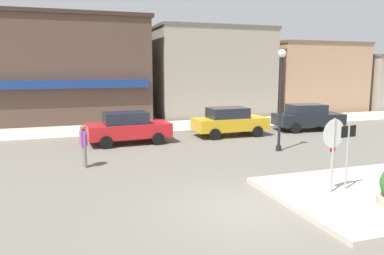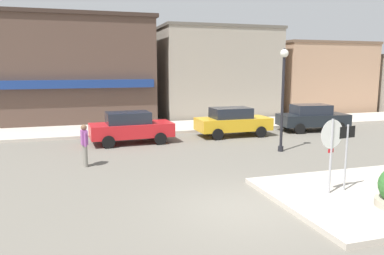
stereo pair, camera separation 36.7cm
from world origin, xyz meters
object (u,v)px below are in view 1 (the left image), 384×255
(stop_sign, at_px, (333,146))
(parked_car_nearest, at_px, (128,127))
(parked_car_third, at_px, (308,117))
(pedestrian_crossing_near, at_px, (84,145))
(one_way_sign, at_px, (347,150))
(lamp_post, at_px, (281,85))
(parked_car_second, at_px, (229,121))

(stop_sign, distance_m, parked_car_nearest, 10.51)
(parked_car_third, relative_size, pedestrian_crossing_near, 2.59)
(pedestrian_crossing_near, bearing_deg, one_way_sign, -37.92)
(one_way_sign, relative_size, lamp_post, 0.46)
(one_way_sign, bearing_deg, pedestrian_crossing_near, 142.08)
(one_way_sign, bearing_deg, parked_car_third, 59.68)
(lamp_post, bearing_deg, parked_car_third, 43.05)
(one_way_sign, distance_m, parked_car_nearest, 10.69)
(lamp_post, height_order, parked_car_second, lamp_post)
(lamp_post, distance_m, parked_car_nearest, 7.53)
(stop_sign, bearing_deg, parked_car_nearest, 114.31)
(parked_car_second, distance_m, parked_car_third, 5.16)
(lamp_post, relative_size, parked_car_second, 1.13)
(parked_car_third, bearing_deg, pedestrian_crossing_near, -161.36)
(stop_sign, relative_size, lamp_post, 0.51)
(stop_sign, relative_size, pedestrian_crossing_near, 1.43)
(stop_sign, bearing_deg, parked_car_third, 57.44)
(parked_car_nearest, bearing_deg, pedestrian_crossing_near, -120.26)
(stop_sign, height_order, parked_car_nearest, stop_sign)
(parked_car_third, bearing_deg, parked_car_second, -178.15)
(one_way_sign, height_order, parked_car_nearest, one_way_sign)
(parked_car_nearest, relative_size, parked_car_third, 0.98)
(one_way_sign, bearing_deg, parked_car_nearest, 117.33)
(stop_sign, relative_size, one_way_sign, 1.10)
(stop_sign, height_order, parked_car_second, stop_sign)
(parked_car_second, relative_size, pedestrian_crossing_near, 2.49)
(parked_car_second, distance_m, pedestrian_crossing_near, 8.91)
(parked_car_second, relative_size, parked_car_third, 0.96)
(parked_car_nearest, xyz_separation_m, pedestrian_crossing_near, (-2.27, -3.89, 0.06))
(parked_car_nearest, height_order, parked_car_third, same)
(stop_sign, distance_m, parked_car_third, 11.94)
(lamp_post, distance_m, pedestrian_crossing_near, 8.67)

